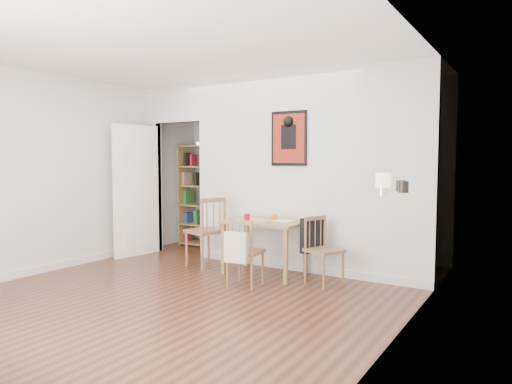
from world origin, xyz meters
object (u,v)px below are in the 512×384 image
Objects in this scene: chair_right at (323,250)px; red_glass at (247,217)px; chair_front at (245,252)px; bookshelf at (199,196)px; mantel_lamp at (383,182)px; orange_fruit at (274,217)px; ceramic_jar_a at (404,187)px; chair_left at (205,232)px; dining_table at (265,227)px; notebook at (284,221)px; ceramic_jar_b at (401,186)px; fireplace at (402,252)px.

chair_right reaches higher than red_glass.
bookshelf is (-2.06, 1.71, 0.45)m from chair_front.
mantel_lamp is at bearing -29.88° from bookshelf.
orange_fruit is 1.96m from ceramic_jar_a.
chair_right is 0.46× the size of bookshelf.
chair_left is 1.21× the size of chair_front.
dining_table is at bearing 4.41° from chair_left.
ceramic_jar_a is (2.06, -0.46, 0.47)m from red_glass.
chair_front reaches higher than dining_table.
bookshelf is 6.38× the size of notebook.
red_glass is 2.16m from ceramic_jar_a.
bookshelf is (-1.06, 1.17, 0.38)m from chair_left.
ceramic_jar_a reaches higher than dining_table.
red_glass is 0.47m from notebook.
ceramic_jar_b reaches higher than ceramic_jar_a.
chair_left is at bearing 151.90° from chair_front.
chair_right is 1.06m from red_glass.
orange_fruit is (1.00, 0.14, 0.25)m from chair_left.
notebook is (0.14, 0.69, 0.30)m from chair_front.
red_glass is (0.73, -0.07, 0.26)m from chair_left.
chair_right reaches higher than chair_front.
notebook is at bearing 157.57° from ceramic_jar_a.
mantel_lamp is at bearing -36.02° from notebook.
ceramic_jar_b is (-0.07, 0.15, 0.00)m from ceramic_jar_a.
fireplace is (2.81, -0.64, 0.13)m from chair_left.
chair_left is at bearing 174.24° from red_glass.
chair_left is 4.86× the size of mantel_lamp.
chair_left is at bearing -175.59° from dining_table.
chair_front is 9.16× the size of orange_fruit.
notebook is at bearing -24.90° from bookshelf.
fireplace reaches higher than dining_table.
dining_table is 2.23m from mantel_lamp.
orange_fruit is at bearing 163.25° from ceramic_jar_b.
orange_fruit is at bearing 89.82° from chair_front.
chair_front is 4.00× the size of mantel_lamp.
dining_table is at bearing 149.47° from mantel_lamp.
dining_table is at bearing 159.53° from fireplace.
orange_fruit is at bearing 34.89° from dining_table.
orange_fruit is at bearing -26.59° from bookshelf.
dining_table is at bearing 39.24° from red_glass.
ceramic_jar_a reaches higher than fireplace.
chair_front is 2.00m from mantel_lamp.
mantel_lamp reaches higher than fireplace.
ceramic_jar_a is at bearing -66.33° from ceramic_jar_b.
chair_left is 1.20× the size of chair_right.
mantel_lamp is (1.83, -1.08, 0.67)m from dining_table.
orange_fruit is at bearing 156.66° from fireplace.
ceramic_jar_b reaches higher than red_glass.
ceramic_jar_b reaches higher than fireplace.
fireplace is 0.77m from mantel_lamp.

